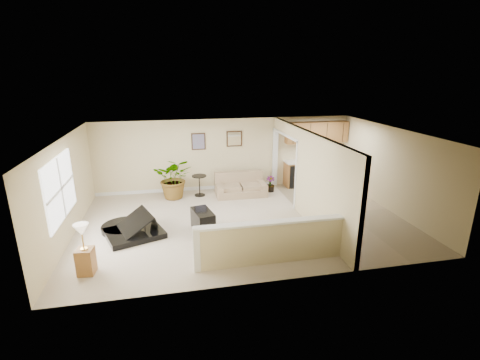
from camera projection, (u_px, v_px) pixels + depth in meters
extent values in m
plane|color=tan|center=(244.00, 221.00, 9.82)|extent=(9.00, 9.00, 0.00)
cube|color=#CCBB8B|center=(226.00, 154.00, 12.25)|extent=(9.00, 0.04, 2.50)
cube|color=#CCBB8B|center=(277.00, 224.00, 6.65)|extent=(9.00, 0.04, 2.50)
cube|color=#CCBB8B|center=(66.00, 190.00, 8.59)|extent=(0.04, 6.00, 2.50)
cube|color=#CCBB8B|center=(392.00, 170.00, 10.31)|extent=(0.04, 6.00, 2.50)
cube|color=silver|center=(244.00, 133.00, 9.08)|extent=(9.00, 6.00, 0.04)
cube|color=gray|center=(346.00, 212.00, 10.43)|extent=(2.70, 6.00, 0.01)
cube|color=#CCBB8B|center=(324.00, 188.00, 8.67)|extent=(0.12, 3.60, 2.50)
cube|color=#CCBB8B|center=(287.00, 128.00, 11.14)|extent=(0.12, 2.35, 0.40)
cube|color=#CCBB8B|center=(273.00, 243.00, 7.56)|extent=(3.30, 0.12, 0.95)
cube|color=silver|center=(273.00, 222.00, 7.41)|extent=(3.40, 0.22, 0.05)
cube|color=silver|center=(197.00, 249.00, 7.24)|extent=(0.14, 0.14, 1.00)
cube|color=white|center=(60.00, 188.00, 8.06)|extent=(0.05, 2.15, 1.45)
cube|color=#311F11|center=(198.00, 141.00, 11.90)|extent=(0.48, 0.03, 0.58)
cube|color=#80516E|center=(199.00, 142.00, 11.88)|extent=(0.40, 0.01, 0.50)
cube|color=#311F11|center=(234.00, 139.00, 12.12)|extent=(0.55, 0.03, 0.55)
cube|color=silver|center=(234.00, 139.00, 12.11)|extent=(0.46, 0.01, 0.46)
cube|color=#995A32|center=(315.00, 173.00, 12.85)|extent=(2.30, 0.60, 0.90)
cube|color=silver|center=(316.00, 161.00, 12.71)|extent=(2.36, 0.65, 0.04)
cube|color=black|center=(295.00, 175.00, 12.69)|extent=(0.60, 0.60, 0.84)
cube|color=#995A32|center=(317.00, 132.00, 12.51)|extent=(2.30, 0.35, 0.75)
cube|color=black|center=(132.00, 210.00, 8.74)|extent=(1.67, 1.56, 0.28)
cylinder|color=black|center=(128.00, 203.00, 9.19)|extent=(1.16, 1.16, 0.28)
cube|color=white|center=(165.00, 209.00, 8.90)|extent=(0.52, 0.94, 0.02)
cube|color=black|center=(128.00, 199.00, 8.73)|extent=(1.37, 1.37, 0.63)
cube|color=black|center=(203.00, 221.00, 9.14)|extent=(0.60, 0.92, 0.57)
cube|color=#988660|center=(241.00, 188.00, 11.85)|extent=(1.71, 0.99, 0.47)
cube|color=#988660|center=(238.00, 172.00, 12.05)|extent=(1.69, 0.26, 0.50)
cube|color=#988660|center=(219.00, 180.00, 11.61)|extent=(0.22, 0.96, 0.18)
cube|color=#988660|center=(262.00, 178.00, 11.90)|extent=(0.22, 0.96, 0.18)
cylinder|color=black|center=(200.00, 195.00, 11.85)|extent=(0.35, 0.35, 0.03)
cylinder|color=black|center=(199.00, 186.00, 11.75)|extent=(0.04, 0.04, 0.69)
cylinder|color=black|center=(199.00, 176.00, 11.64)|extent=(0.49, 0.49, 0.03)
cylinder|color=black|center=(176.00, 194.00, 11.60)|extent=(0.40, 0.40, 0.28)
imported|color=#195018|center=(175.00, 178.00, 11.43)|extent=(1.43, 1.29, 1.39)
cylinder|color=black|center=(270.00, 189.00, 12.23)|extent=(0.29, 0.29, 0.20)
imported|color=#195018|center=(270.00, 184.00, 12.18)|extent=(0.38, 0.38, 0.55)
cube|color=#995A32|center=(86.00, 261.00, 7.20)|extent=(0.37, 0.37, 0.57)
cylinder|color=gold|center=(84.00, 249.00, 7.11)|extent=(0.15, 0.15, 0.02)
cylinder|color=gold|center=(83.00, 240.00, 7.06)|extent=(0.03, 0.03, 0.38)
cone|color=beige|center=(81.00, 230.00, 6.99)|extent=(0.30, 0.30, 0.25)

